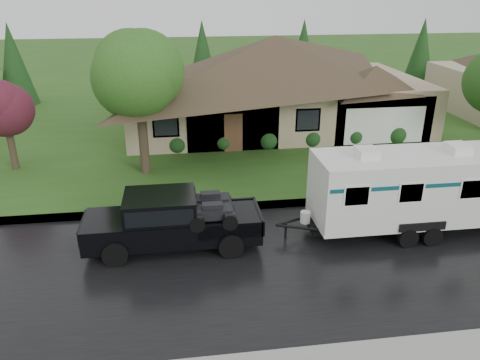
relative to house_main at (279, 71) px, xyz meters
name	(u,v)px	position (x,y,z in m)	size (l,w,h in m)	color
ground	(295,231)	(-2.29, -13.84, -3.59)	(140.00, 140.00, 0.00)	#2B541A
road	(310,259)	(-2.29, -15.84, -3.59)	(140.00, 8.00, 0.01)	black
curb	(282,204)	(-2.29, -11.59, -3.52)	(140.00, 0.50, 0.15)	gray
lawn	(241,122)	(-2.29, 1.16, -3.52)	(140.00, 26.00, 0.15)	#2B541A
house_main	(279,71)	(0.00, 0.00, 0.00)	(19.44, 10.80, 6.90)	tan
tree_left_green	(138,73)	(-8.16, -7.33, 1.36)	(4.18, 4.18, 6.92)	#382B1E
tree_red	(4,108)	(-14.63, -5.93, -0.38)	(2.67, 2.67, 4.43)	#382B1E
shrub_row	(290,138)	(-0.29, -4.54, -2.94)	(13.60, 1.00, 1.00)	#143814
pickup_truck	(169,219)	(-6.97, -14.28, -2.50)	(6.09, 2.31, 2.03)	black
travel_trailer	(410,187)	(1.84, -14.28, -1.80)	(7.51, 2.64, 3.37)	silver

